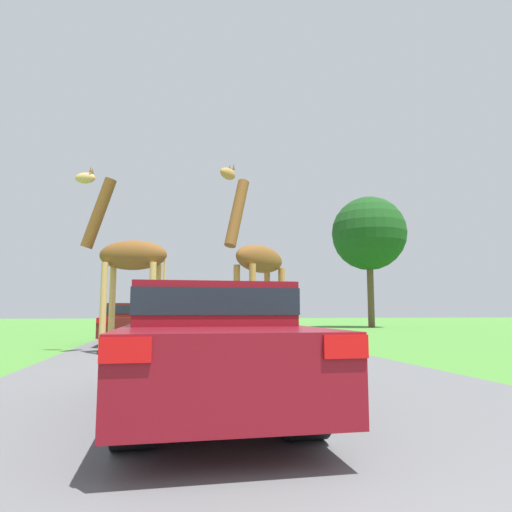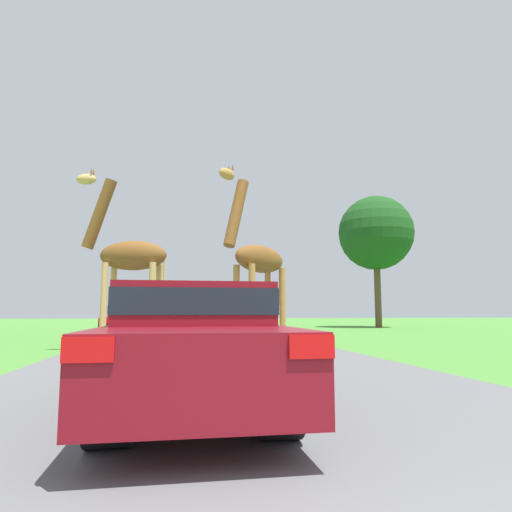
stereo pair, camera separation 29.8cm
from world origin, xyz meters
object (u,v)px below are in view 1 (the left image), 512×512
object	(u,v)px
giraffe_near_road	(257,262)
tree_right_cluster	(369,234)
car_queue_right	(196,319)
car_far_ahead	(132,322)
giraffe_companion	(127,258)
car_lead_maroon	(207,341)
car_queue_left	(163,319)

from	to	relation	value
giraffe_near_road	tree_right_cluster	distance (m)	21.29
car_queue_right	car_far_ahead	xyz separation A→B (m)	(-2.82, -9.48, 0.05)
car_queue_right	giraffe_companion	bearing A→B (deg)	-101.37
car_lead_maroon	car_queue_right	distance (m)	20.77
car_queue_right	car_queue_left	distance (m)	5.03
tree_right_cluster	car_far_ahead	bearing A→B (deg)	-138.93
car_queue_left	tree_right_cluster	size ratio (longest dim) A/B	0.45
car_lead_maroon	tree_right_cluster	size ratio (longest dim) A/B	0.51
giraffe_companion	car_queue_left	xyz separation A→B (m)	(0.92, 8.83, -1.77)
car_lead_maroon	car_queue_right	size ratio (longest dim) A/B	1.12
car_queue_left	car_far_ahead	size ratio (longest dim) A/B	0.92
car_far_ahead	giraffe_near_road	bearing A→B (deg)	-48.60
giraffe_companion	car_far_ahead	bearing A→B (deg)	15.32
car_queue_right	car_queue_left	xyz separation A→B (m)	(-1.80, -4.69, 0.05)
giraffe_near_road	car_lead_maroon	size ratio (longest dim) A/B	1.05
giraffe_near_road	car_lead_maroon	distance (m)	7.63
car_queue_left	car_far_ahead	world-z (taller)	car_queue_left
car_queue_right	tree_right_cluster	xyz separation A→B (m)	(12.40, 3.78, 5.90)
giraffe_companion	car_far_ahead	distance (m)	4.42
giraffe_near_road	giraffe_companion	distance (m)	3.51
tree_right_cluster	giraffe_near_road	bearing A→B (deg)	-123.77
giraffe_near_road	car_queue_right	world-z (taller)	giraffe_near_road
car_lead_maroon	car_queue_left	world-z (taller)	car_queue_left
giraffe_companion	car_queue_right	distance (m)	13.92
giraffe_companion	tree_right_cluster	distance (m)	23.34
car_far_ahead	car_queue_right	bearing A→B (deg)	73.43
giraffe_near_road	giraffe_companion	xyz separation A→B (m)	(-3.51, 0.05, 0.06)
car_queue_right	car_lead_maroon	bearing A→B (deg)	-93.38
car_far_ahead	tree_right_cluster	xyz separation A→B (m)	(15.22, 13.26, 5.86)
car_queue_left	tree_right_cluster	distance (m)	17.54
giraffe_companion	car_queue_right	xyz separation A→B (m)	(2.72, 13.53, -1.82)
giraffe_companion	car_lead_maroon	bearing A→B (deg)	-154.38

